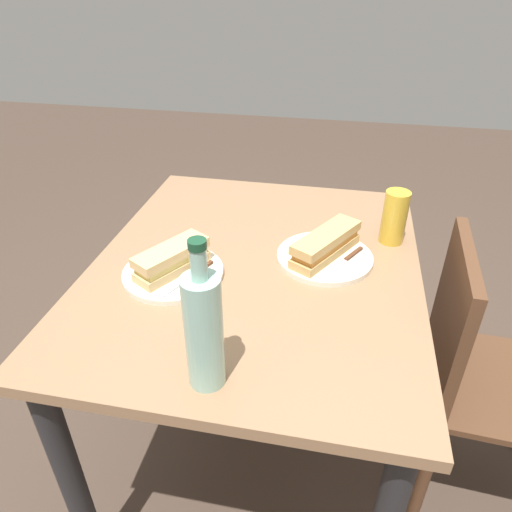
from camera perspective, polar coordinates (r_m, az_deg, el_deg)
ground_plane at (r=1.80m, az=-0.00°, el=-21.75°), size 8.00×8.00×0.00m
dining_table at (r=1.33m, az=-0.00°, el=-5.28°), size 1.04×0.86×0.77m
chair_far at (r=1.48m, az=25.16°, el=-12.29°), size 0.42×0.42×0.86m
plate_near at (r=1.28m, az=8.32°, el=-0.16°), size 0.26×0.26×0.01m
baguette_sandwich_near at (r=1.25m, az=8.47°, el=1.43°), size 0.24×0.18×0.07m
knife_near at (r=1.25m, az=10.83°, el=-0.48°), size 0.16×0.10×0.01m
plate_far at (r=1.22m, az=-10.00°, el=-2.01°), size 0.26×0.26×0.01m
baguette_sandwich_far at (r=1.20m, az=-10.18°, el=-0.38°), size 0.21×0.16×0.07m
knife_far at (r=1.18m, az=-7.87°, el=-2.40°), size 0.17×0.09×0.01m
water_bottle at (r=0.86m, az=-6.34°, el=-8.87°), size 0.07×0.07×0.31m
beer_glass at (r=1.37m, az=16.44°, el=4.53°), size 0.07×0.07×0.15m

